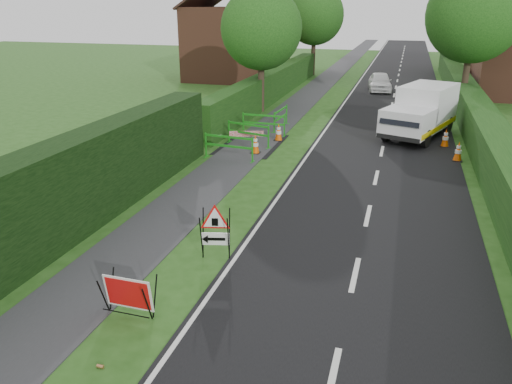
# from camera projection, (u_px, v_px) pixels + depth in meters

# --- Properties ---
(ground) EXTENTS (120.00, 120.00, 0.00)m
(ground) POSITION_uv_depth(u_px,v_px,m) (236.00, 281.00, 11.07)
(ground) COLOR #234C15
(ground) RESTS_ON ground
(road_surface) EXTENTS (6.00, 90.00, 0.02)m
(road_surface) POSITION_uv_depth(u_px,v_px,m) (398.00, 77.00, 41.77)
(road_surface) COLOR black
(road_surface) RESTS_ON ground
(footpath) EXTENTS (2.00, 90.00, 0.02)m
(footpath) POSITION_uv_depth(u_px,v_px,m) (333.00, 74.00, 43.23)
(footpath) COLOR #2D2D30
(footpath) RESTS_ON ground
(hedge_west_near) EXTENTS (1.10, 18.00, 2.50)m
(hedge_west_near) POSITION_uv_depth(u_px,v_px,m) (46.00, 251.00, 12.40)
(hedge_west_near) COLOR black
(hedge_west_near) RESTS_ON ground
(hedge_west_far) EXTENTS (1.00, 24.00, 1.80)m
(hedge_west_far) POSITION_uv_depth(u_px,v_px,m) (272.00, 99.00, 32.12)
(hedge_west_far) COLOR #14380F
(hedge_west_far) RESTS_ON ground
(hedge_east) EXTENTS (1.20, 50.00, 1.50)m
(hedge_east) POSITION_uv_depth(u_px,v_px,m) (474.00, 133.00, 23.68)
(hedge_east) COLOR #14380F
(hedge_east) RESTS_ON ground
(house_west) EXTENTS (7.50, 7.40, 7.88)m
(house_west) POSITION_uv_depth(u_px,v_px,m) (237.00, 42.00, 39.59)
(house_west) COLOR brown
(house_west) RESTS_ON ground
(tree_nw) EXTENTS (4.40, 4.40, 6.70)m
(tree_nw) POSITION_uv_depth(u_px,v_px,m) (261.00, 29.00, 26.84)
(tree_nw) COLOR #2D2116
(tree_nw) RESTS_ON ground
(tree_ne) EXTENTS (5.20, 5.20, 7.79)m
(tree_ne) POSITION_uv_depth(u_px,v_px,m) (475.00, 15.00, 27.24)
(tree_ne) COLOR #2D2116
(tree_ne) RESTS_ON ground
(tree_fw) EXTENTS (4.80, 4.80, 7.24)m
(tree_fw) POSITION_uv_depth(u_px,v_px,m) (315.00, 15.00, 41.05)
(tree_fw) COLOR #2D2116
(tree_fw) RESTS_ON ground
(tree_fe) EXTENTS (4.20, 4.20, 6.33)m
(tree_fe) POSITION_uv_depth(u_px,v_px,m) (452.00, 23.00, 41.92)
(tree_fe) COLOR #2D2116
(tree_fe) RESTS_ON ground
(red_rect_sign) EXTENTS (1.02, 0.61, 0.85)m
(red_rect_sign) POSITION_uv_depth(u_px,v_px,m) (128.00, 294.00, 9.67)
(red_rect_sign) COLOR black
(red_rect_sign) RESTS_ON ground
(triangle_sign) EXTENTS (0.98, 0.98, 1.18)m
(triangle_sign) POSITION_uv_depth(u_px,v_px,m) (214.00, 228.00, 11.74)
(triangle_sign) COLOR black
(triangle_sign) RESTS_ON ground
(works_van) EXTENTS (3.49, 5.31, 2.27)m
(works_van) POSITION_uv_depth(u_px,v_px,m) (422.00, 110.00, 22.67)
(works_van) COLOR silver
(works_van) RESTS_ON ground
(traffic_cone_0) EXTENTS (0.38, 0.38, 0.79)m
(traffic_cone_0) POSITION_uv_depth(u_px,v_px,m) (458.00, 151.00, 19.34)
(traffic_cone_0) COLOR black
(traffic_cone_0) RESTS_ON ground
(traffic_cone_1) EXTENTS (0.38, 0.38, 0.79)m
(traffic_cone_1) POSITION_uv_depth(u_px,v_px,m) (446.00, 138.00, 21.26)
(traffic_cone_1) COLOR black
(traffic_cone_1) RESTS_ON ground
(traffic_cone_2) EXTENTS (0.38, 0.38, 0.79)m
(traffic_cone_2) POSITION_uv_depth(u_px,v_px,m) (437.00, 121.00, 24.24)
(traffic_cone_2) COLOR black
(traffic_cone_2) RESTS_ON ground
(traffic_cone_3) EXTENTS (0.38, 0.38, 0.79)m
(traffic_cone_3) POSITION_uv_depth(u_px,v_px,m) (255.00, 144.00, 20.31)
(traffic_cone_3) COLOR black
(traffic_cone_3) RESTS_ON ground
(traffic_cone_4) EXTENTS (0.38, 0.38, 0.79)m
(traffic_cone_4) POSITION_uv_depth(u_px,v_px,m) (279.00, 132.00, 22.21)
(traffic_cone_4) COLOR black
(traffic_cone_4) RESTS_ON ground
(ped_barrier_0) EXTENTS (2.08, 0.54, 1.00)m
(ped_barrier_0) POSITION_uv_depth(u_px,v_px,m) (229.00, 144.00, 19.41)
(ped_barrier_0) COLOR #1A8618
(ped_barrier_0) RESTS_ON ground
(ped_barrier_1) EXTENTS (2.08, 0.86, 1.00)m
(ped_barrier_1) POSITION_uv_depth(u_px,v_px,m) (248.00, 131.00, 21.37)
(ped_barrier_1) COLOR #1A8618
(ped_barrier_1) RESTS_ON ground
(ped_barrier_2) EXTENTS (2.07, 0.40, 1.00)m
(ped_barrier_2) POSITION_uv_depth(u_px,v_px,m) (264.00, 122.00, 23.09)
(ped_barrier_2) COLOR #1A8618
(ped_barrier_2) RESTS_ON ground
(ped_barrier_3) EXTENTS (0.48, 2.08, 1.00)m
(ped_barrier_3) POSITION_uv_depth(u_px,v_px,m) (281.00, 116.00, 24.28)
(ped_barrier_3) COLOR #1A8618
(ped_barrier_3) RESTS_ON ground
(redwhite_plank) EXTENTS (1.44, 0.50, 0.25)m
(redwhite_plank) POSITION_uv_depth(u_px,v_px,m) (246.00, 144.00, 21.85)
(redwhite_plank) COLOR red
(redwhite_plank) RESTS_ON ground
(litter_can) EXTENTS (0.12, 0.07, 0.07)m
(litter_can) POSITION_uv_depth(u_px,v_px,m) (100.00, 368.00, 8.42)
(litter_can) COLOR #BF7F4C
(litter_can) RESTS_ON ground
(hatchback_car) EXTENTS (1.91, 3.87, 1.27)m
(hatchback_car) POSITION_uv_depth(u_px,v_px,m) (380.00, 82.00, 34.82)
(hatchback_car) COLOR white
(hatchback_car) RESTS_ON ground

